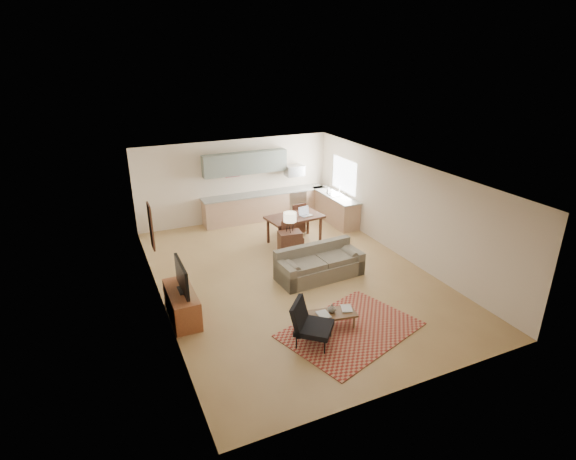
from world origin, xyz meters
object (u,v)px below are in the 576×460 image
tv_credenza (182,304)px  console_table (290,244)px  armchair (314,324)px  dining_table (294,229)px  sofa (320,263)px  coffee_table (328,321)px

tv_credenza → console_table: 3.86m
armchair → dining_table: (1.77, 4.69, -0.04)m
sofa → dining_table: dining_table is taller
armchair → console_table: (1.24, 3.85, -0.08)m
armchair → tv_credenza: 2.92m
sofa → tv_credenza: sofa is taller
coffee_table → armchair: bearing=-136.1°
dining_table → tv_credenza: bearing=-151.7°
armchair → coffee_table: bearing=-14.4°
coffee_table → dining_table: (1.27, 4.34, 0.23)m
sofa → tv_credenza: size_ratio=1.62×
sofa → tv_credenza: (-3.55, -0.43, -0.07)m
tv_credenza → dining_table: dining_table is taller
coffee_table → tv_credenza: bearing=157.8°
tv_credenza → armchair: bearing=-42.7°
sofa → coffee_table: sofa is taller
tv_credenza → dining_table: (3.91, 2.71, 0.09)m
coffee_table → dining_table: dining_table is taller
sofa → dining_table: bearing=77.2°
console_table → sofa: bearing=-76.4°
tv_credenza → dining_table: bearing=34.7°
console_table → dining_table: (0.53, 0.84, 0.05)m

